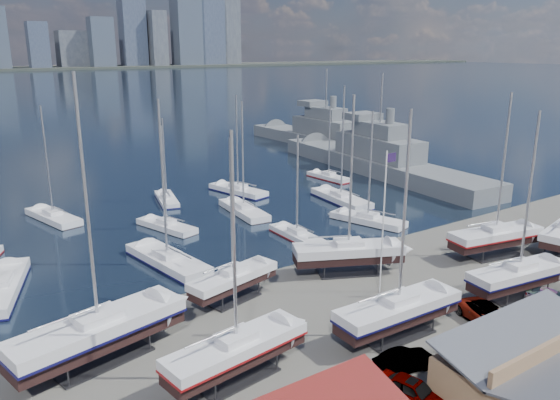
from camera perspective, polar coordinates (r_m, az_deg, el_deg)
ground at (r=47.14m, az=8.75°, el=-10.51°), size 1400.00×1400.00×0.00m
shed_grey at (r=37.58m, az=26.27°, el=-15.57°), size 12.60×8.40×4.17m
sailboat_cradle_0 at (r=39.63m, az=-18.39°, el=-12.86°), size 12.54×5.94×19.28m
sailboat_cradle_1 at (r=36.08m, az=-4.58°, el=-15.34°), size 10.27×4.14×16.12m
sailboat_cradle_2 at (r=46.34m, az=-4.90°, el=-8.17°), size 8.68×4.25×13.83m
sailboat_cradle_3 at (r=41.64m, az=12.26°, el=-11.15°), size 10.45×3.14×16.72m
sailboat_cradle_4 at (r=51.85m, az=7.16°, el=-5.42°), size 10.52×6.96×16.70m
sailboat_cradle_5 at (r=50.86m, az=23.70°, el=-7.16°), size 10.10×3.99×15.90m
sailboat_cradle_6 at (r=59.86m, az=21.59°, el=-3.54°), size 10.64×4.68×16.58m
sailboat_moored_0 at (r=53.79m, az=-27.17°, el=-8.39°), size 6.70×12.03×17.33m
sailboat_moored_2 at (r=73.03m, az=-22.59°, el=-1.76°), size 4.98×10.16×14.78m
sailboat_moored_3 at (r=55.05m, az=-11.66°, el=-6.37°), size 4.80×11.66×16.92m
sailboat_moored_4 at (r=65.53m, az=-11.76°, el=-2.77°), size 4.71×8.80×12.80m
sailboat_moored_5 at (r=77.15m, az=-11.75°, el=0.01°), size 4.14×8.44×12.16m
sailboat_moored_6 at (r=61.18m, az=1.78°, el=-3.78°), size 2.43×8.23×12.25m
sailboat_moored_7 at (r=70.34m, az=-3.81°, el=-1.20°), size 3.69×10.17×15.04m
sailboat_moored_8 at (r=80.24m, az=-4.41°, el=0.90°), size 5.08×10.36×14.92m
sailboat_moored_9 at (r=67.25m, az=9.17°, el=-2.16°), size 5.33×9.77×14.22m
sailboat_moored_10 at (r=75.92m, az=6.38°, el=-0.01°), size 4.19×11.33×16.57m
sailboat_moored_11 at (r=89.02m, az=5.10°, el=2.35°), size 2.94×8.43×12.38m
naval_ship_east at (r=94.93m, az=10.20°, el=3.84°), size 11.30×48.39×18.32m
naval_ship_west at (r=118.44m, az=4.72°, el=6.34°), size 8.27×45.62×18.09m
car_a at (r=35.54m, az=13.76°, el=-18.82°), size 2.88×4.83×1.54m
car_b at (r=38.40m, az=12.92°, el=-16.03°), size 4.50×2.19×1.42m
car_c at (r=45.61m, az=21.02°, el=-11.26°), size 4.26×6.25×1.59m
car_d at (r=51.10m, az=26.70°, el=-9.16°), size 3.06×4.78×1.29m
flagpole at (r=46.68m, az=10.87°, el=-1.30°), size 1.11×0.12×12.55m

